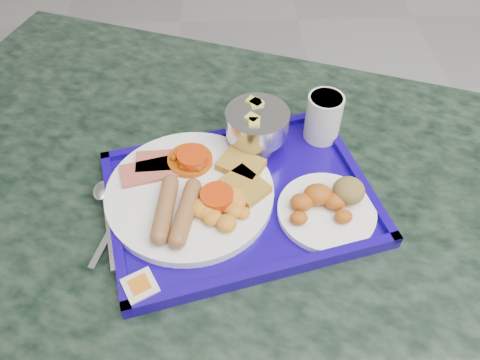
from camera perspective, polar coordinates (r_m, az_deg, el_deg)
The scene contains 9 objects.
table at distance 0.92m, azimuth -0.66°, elevation -11.85°, with size 1.53×1.27×0.82m.
tray at distance 0.74m, azimuth 0.00°, elevation -2.30°, with size 0.47×0.39×0.02m.
main_plate at distance 0.73m, azimuth -5.49°, elevation -1.41°, with size 0.26×0.26×0.04m.
bread_plate at distance 0.72m, azimuth 10.80°, elevation -2.96°, with size 0.15×0.15×0.05m.
fruit_bowl at distance 0.79m, azimuth 2.09°, elevation 6.91°, with size 0.11×0.11×0.07m.
juice_cup at distance 0.82m, azimuth 10.15°, elevation 7.69°, with size 0.06×0.06×0.09m.
spoon at distance 0.76m, azimuth -16.24°, elevation -2.53°, with size 0.07×0.17×0.01m.
knife at distance 0.73m, azimuth -15.61°, elevation -5.35°, with size 0.01×0.16×0.00m, color silver.
jam_packet at distance 0.66m, azimuth -12.03°, elevation -12.66°, with size 0.06×0.06×0.02m.
Camera 1 is at (-1.10, 0.23, 1.40)m, focal length 35.00 mm.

